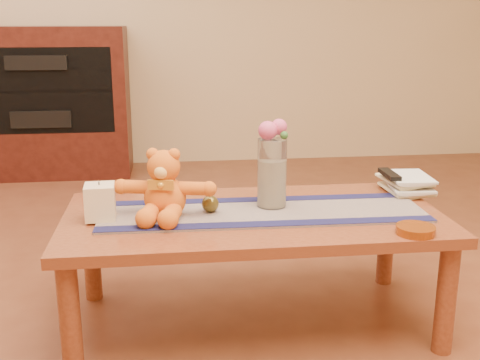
{
  "coord_description": "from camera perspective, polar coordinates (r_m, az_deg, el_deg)",
  "views": [
    {
      "loc": [
        -0.3,
        -2.06,
        1.15
      ],
      "look_at": [
        -0.05,
        0.0,
        0.58
      ],
      "focal_mm": 44.02,
      "sensor_mm": 36.0,
      "label": 1
    }
  ],
  "objects": [
    {
      "name": "stereo_upper",
      "position": [
        4.51,
        -18.84,
        10.82
      ],
      "size": [
        0.42,
        0.28,
        0.1
      ],
      "primitive_type": "cube",
      "color": "black",
      "rests_on": "media_cabinet"
    },
    {
      "name": "book_bottom",
      "position": [
        2.51,
        14.09,
        -1.03
      ],
      "size": [
        0.17,
        0.23,
        0.02
      ],
      "primitive_type": "imported",
      "rotation": [
        0.0,
        0.0,
        0.04
      ],
      "color": "beige",
      "rests_on": "coffee_table_top"
    },
    {
      "name": "runner_border_near",
      "position": [
        2.06,
        2.78,
        -4.25
      ],
      "size": [
        1.2,
        0.09,
        0.0
      ],
      "primitive_type": "cube",
      "rotation": [
        0.0,
        0.0,
        -0.02
      ],
      "color": "#161642",
      "rests_on": "persian_runner"
    },
    {
      "name": "blue_flower_back",
      "position": [
        2.22,
        3.27,
        4.86
      ],
      "size": [
        0.04,
        0.04,
        0.04
      ],
      "primitive_type": "sphere",
      "color": "#444D95",
      "rests_on": "glass_vase"
    },
    {
      "name": "table_leg_fl",
      "position": [
        2.03,
        -16.15,
        -13.0
      ],
      "size": [
        0.07,
        0.07,
        0.41
      ],
      "primitive_type": "cylinder",
      "color": "#622B17",
      "rests_on": "floor"
    },
    {
      "name": "book_top",
      "position": [
        2.5,
        14.28,
        0.21
      ],
      "size": [
        0.18,
        0.23,
        0.02
      ],
      "primitive_type": "imported",
      "rotation": [
        0.0,
        0.0,
        -0.07
      ],
      "color": "beige",
      "rests_on": "book_upper"
    },
    {
      "name": "table_leg_fr",
      "position": [
        2.21,
        19.35,
        -10.82
      ],
      "size": [
        0.07,
        0.07,
        0.41
      ],
      "primitive_type": "cylinder",
      "color": "#622B17",
      "rests_on": "floor"
    },
    {
      "name": "glass_vase",
      "position": [
        2.22,
        3.12,
        0.68
      ],
      "size": [
        0.11,
        0.11,
        0.26
      ],
      "primitive_type": "cylinder",
      "color": "silver",
      "rests_on": "persian_runner"
    },
    {
      "name": "cabinet_cavity",
      "position": [
        4.42,
        -18.88,
        8.16
      ],
      "size": [
        1.02,
        0.03,
        0.61
      ],
      "primitive_type": "cube",
      "color": "black",
      "rests_on": "media_cabinet"
    },
    {
      "name": "rose_left",
      "position": [
        2.17,
        2.7,
        4.82
      ],
      "size": [
        0.07,
        0.07,
        0.07
      ],
      "primitive_type": "sphere",
      "color": "#C9477A",
      "rests_on": "glass_vase"
    },
    {
      "name": "runner_border_far",
      "position": [
        2.33,
        1.73,
        -1.88
      ],
      "size": [
        1.2,
        0.09,
        0.0
      ],
      "primitive_type": "cube",
      "rotation": [
        0.0,
        0.0,
        -0.02
      ],
      "color": "#161642",
      "rests_on": "persian_runner"
    },
    {
      "name": "coffee_table_top",
      "position": [
        2.2,
        1.3,
        -3.73
      ],
      "size": [
        1.4,
        0.7,
        0.04
      ],
      "primitive_type": "cube",
      "color": "#622B17",
      "rests_on": "floor"
    },
    {
      "name": "stereo_lower",
      "position": [
        4.55,
        -18.41,
        5.85
      ],
      "size": [
        0.42,
        0.28,
        0.12
      ],
      "primitive_type": "cube",
      "color": "black",
      "rests_on": "media_cabinet"
    },
    {
      "name": "pillar_candle",
      "position": [
        2.15,
        -13.4,
        -2.06
      ],
      "size": [
        0.11,
        0.11,
        0.13
      ],
      "primitive_type": "cube",
      "rotation": [
        0.0,
        0.0,
        0.05
      ],
      "color": "beige",
      "rests_on": "persian_runner"
    },
    {
      "name": "tv_remote",
      "position": [
        2.48,
        14.28,
        0.55
      ],
      "size": [
        0.05,
        0.16,
        0.02
      ],
      "primitive_type": "cube",
      "rotation": [
        0.0,
        0.0,
        -0.02
      ],
      "color": "black",
      "rests_on": "book_top"
    },
    {
      "name": "blue_flower_side",
      "position": [
        2.2,
        2.31,
        4.57
      ],
      "size": [
        0.04,
        0.04,
        0.04
      ],
      "primitive_type": "sphere",
      "color": "#444D95",
      "rests_on": "glass_vase"
    },
    {
      "name": "leaf_sprig",
      "position": [
        2.17,
        4.3,
        4.35
      ],
      "size": [
        0.03,
        0.03,
        0.03
      ],
      "primitive_type": "sphere",
      "color": "#33662D",
      "rests_on": "glass_vase"
    },
    {
      "name": "persian_runner",
      "position": [
        2.19,
        2.22,
        -3.12
      ],
      "size": [
        1.21,
        0.38,
        0.01
      ],
      "primitive_type": "cube",
      "rotation": [
        0.0,
        0.0,
        -0.02
      ],
      "color": "#191C48",
      "rests_on": "coffee_table_top"
    },
    {
      "name": "cabinet_shelf",
      "position": [
        4.5,
        -18.67,
        8.29
      ],
      "size": [
        1.02,
        0.2,
        0.02
      ],
      "primitive_type": "cube",
      "color": "black",
      "rests_on": "media_cabinet"
    },
    {
      "name": "media_cabinet",
      "position": [
        4.66,
        -18.2,
        7.18
      ],
      "size": [
        1.2,
        0.5,
        1.1
      ],
      "primitive_type": "cube",
      "color": "black",
      "rests_on": "floor"
    },
    {
      "name": "floor",
      "position": [
        2.37,
        1.23,
        -13.59
      ],
      "size": [
        5.5,
        5.5,
        0.0
      ],
      "primitive_type": "plane",
      "color": "#5D2D1A",
      "rests_on": "ground"
    },
    {
      "name": "book_upper",
      "position": [
        2.5,
        14.0,
        -0.18
      ],
      "size": [
        0.19,
        0.24,
        0.02
      ],
      "primitive_type": "imported",
      "rotation": [
        0.0,
        0.0,
        0.09
      ],
      "color": "beige",
      "rests_on": "book_lower"
    },
    {
      "name": "table_leg_br",
      "position": [
        2.7,
        13.99,
        -5.6
      ],
      "size": [
        0.07,
        0.07,
        0.41
      ],
      "primitive_type": "cylinder",
      "color": "#622B17",
      "rests_on": "floor"
    },
    {
      "name": "rose_right",
      "position": [
        2.19,
        3.8,
        5.17
      ],
      "size": [
        0.06,
        0.06,
        0.06
      ],
      "primitive_type": "sphere",
      "color": "#C9477A",
      "rests_on": "glass_vase"
    },
    {
      "name": "teddy_bear",
      "position": [
        2.13,
        -7.32,
        -0.39
      ],
      "size": [
        0.4,
        0.35,
        0.24
      ],
      "primitive_type": null,
      "rotation": [
        0.0,
        0.0,
        -0.22
      ],
      "color": "orange",
      "rests_on": "persian_runner"
    },
    {
      "name": "table_leg_bl",
      "position": [
        2.55,
        -14.2,
        -6.87
      ],
      "size": [
        0.07,
        0.07,
        0.41
      ],
      "primitive_type": "cylinder",
      "color": "#622B17",
      "rests_on": "floor"
    },
    {
      "name": "candle_wick",
      "position": [
        2.13,
        -13.51,
        -0.3
      ],
      "size": [
        0.0,
        0.0,
        0.01
      ],
      "primitive_type": "cylinder",
      "rotation": [
        0.0,
        0.0,
        0.05
      ],
      "color": "black",
      "rests_on": "pillar_candle"
    },
    {
      "name": "potpourri_fill",
      "position": [
        2.23,
        3.1,
        -0.29
      ],
      "size": [
        0.09,
        0.09,
        0.18
      ],
      "primitive_type": "cylinder",
      "color": "beige",
      "rests_on": "glass_vase"
    },
    {
      "name": "bronze_ball",
      "position": [
        2.17,
        -2.9,
        -2.32
      ],
      "size": [
        0.08,
        0.08,
        0.06
      ],
      "primitive_type": "sphere",
      "rotation": [
        0.0,
        0.0,
        0.4
      ],
      "color": "brown",
      "rests_on": "persian_runner"
    },
    {
      "name": "book_lower",
      "position": [
        2.5,
        14.26,
        -0.64
      ],
      "size": [
        0.19,
        0.24,
        0.02
      ],
      "primitive_type": "imported",
      "rotation": [
        0.0,
        0.0,
        -0.1
      ],
      "color": "beige",
      "rests_on": "book_bottom"
    },
    {
      "name": "amber_dish",
      "position": [
        2.07,
        16.65,
        -4.67
      ],
      "size": [
        0.15,
        0.15,
        0.03
      ],
      "primitive_type": "cylinder",
      "rotation": [
        0.0,
        0.0,
        -0.16
      ],
      "color": "#BF5914",
      "rests_on": "coffee_table_top"
    }
  ]
}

